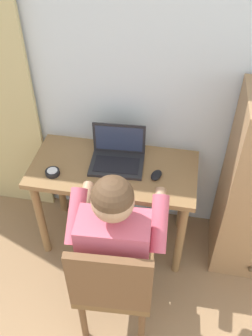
# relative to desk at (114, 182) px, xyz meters

# --- Properties ---
(wall_back) EXTENTS (4.80, 0.05, 2.50)m
(wall_back) POSITION_rel_desk_xyz_m (0.32, 0.33, 0.65)
(wall_back) COLOR silver
(wall_back) RESTS_ON ground_plane
(desk) EXTENTS (1.07, 0.52, 0.72)m
(desk) POSITION_rel_desk_xyz_m (0.00, 0.00, 0.00)
(desk) COLOR olive
(desk) RESTS_ON ground_plane
(chair) EXTENTS (0.45, 0.43, 0.89)m
(chair) POSITION_rel_desk_xyz_m (0.13, -0.67, -0.10)
(chair) COLOR brown
(chair) RESTS_ON ground_plane
(person_seated) EXTENTS (0.55, 0.60, 1.21)m
(person_seated) POSITION_rel_desk_xyz_m (0.12, -0.49, 0.09)
(person_seated) COLOR #6B84AD
(person_seated) RESTS_ON ground_plane
(laptop) EXTENTS (0.36, 0.27, 0.24)m
(laptop) POSITION_rel_desk_xyz_m (0.02, 0.06, 0.18)
(laptop) COLOR #232326
(laptop) RESTS_ON desk
(computer_mouse) EXTENTS (0.09, 0.11, 0.03)m
(computer_mouse) POSITION_rel_desk_xyz_m (0.28, -0.04, 0.14)
(computer_mouse) COLOR black
(computer_mouse) RESTS_ON desk
(desk_clock) EXTENTS (0.09, 0.09, 0.03)m
(desk_clock) POSITION_rel_desk_xyz_m (-0.36, -0.13, 0.14)
(desk_clock) COLOR black
(desk_clock) RESTS_ON desk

